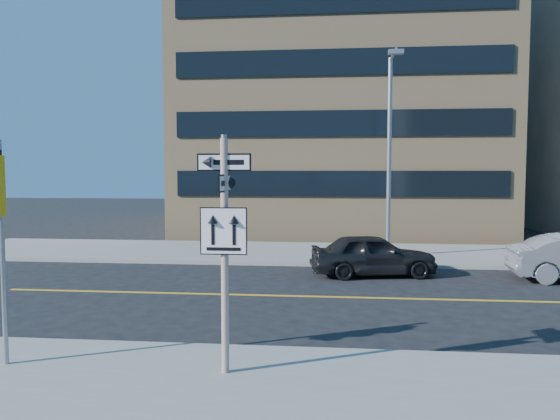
# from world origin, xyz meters

# --- Properties ---
(ground) EXTENTS (120.00, 120.00, 0.00)m
(ground) POSITION_xyz_m (0.00, 0.00, 0.00)
(ground) COLOR black
(ground) RESTS_ON ground
(sign_pole) EXTENTS (0.92, 0.92, 4.06)m
(sign_pole) POSITION_xyz_m (0.00, -2.51, 2.44)
(sign_pole) COLOR silver
(sign_pole) RESTS_ON near_sidewalk
(parked_car_a) EXTENTS (2.48, 4.54, 1.46)m
(parked_car_a) POSITION_xyz_m (3.16, 7.39, 0.73)
(parked_car_a) COLOR black
(parked_car_a) RESTS_ON ground
(streetlight_a) EXTENTS (0.55, 2.25, 8.00)m
(streetlight_a) POSITION_xyz_m (4.00, 10.76, 4.76)
(streetlight_a) COLOR gray
(streetlight_a) RESTS_ON far_sidewalk
(building_brick) EXTENTS (18.00, 18.00, 18.00)m
(building_brick) POSITION_xyz_m (2.00, 25.00, 9.00)
(building_brick) COLOR tan
(building_brick) RESTS_ON ground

